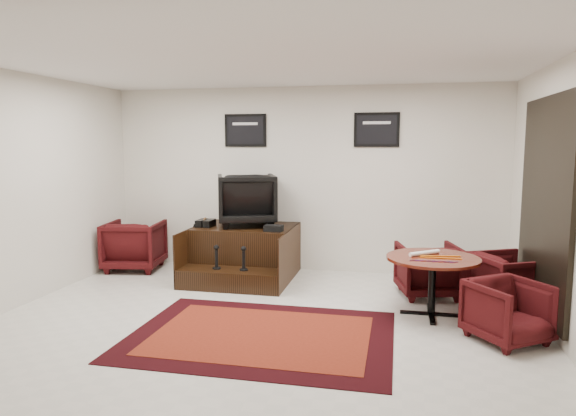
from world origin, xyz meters
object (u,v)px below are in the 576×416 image
object	(u,v)px
meeting_table	(433,264)
armchair_side	(135,243)
table_chair_corner	(509,309)
table_chair_window	(509,279)
shine_chair	(247,197)
shine_podium	(244,254)
table_chair_back	(428,267)

from	to	relation	value
meeting_table	armchair_side	bearing A→B (deg)	164.00
meeting_table	table_chair_corner	bearing A→B (deg)	-43.62
armchair_side	table_chair_window	distance (m)	5.36
shine_chair	table_chair_corner	bearing A→B (deg)	128.82
shine_podium	shine_chair	world-z (taller)	shine_chair
table_chair_back	shine_chair	bearing A→B (deg)	-25.16
shine_podium	table_chair_corner	bearing A→B (deg)	-29.21
shine_podium	meeting_table	size ratio (longest dim) A/B	1.43
shine_podium	table_chair_corner	size ratio (longest dim) A/B	2.21
table_chair_back	table_chair_corner	world-z (taller)	table_chair_back
armchair_side	table_chair_window	xyz separation A→B (m)	(5.29, -0.85, -0.05)
shine_chair	table_chair_back	world-z (taller)	shine_chair
shine_podium	table_chair_corner	world-z (taller)	shine_podium
meeting_table	table_chair_window	xyz separation A→B (m)	(0.90, 0.41, -0.22)
shine_chair	armchair_side	world-z (taller)	shine_chair
shine_chair	table_chair_back	distance (m)	2.76
shine_chair	table_chair_corner	size ratio (longest dim) A/B	1.26
armchair_side	table_chair_window	world-z (taller)	armchair_side
armchair_side	meeting_table	xyz separation A→B (m)	(4.39, -1.26, 0.18)
armchair_side	table_chair_window	size ratio (longest dim) A/B	1.13
armchair_side	meeting_table	distance (m)	4.57
meeting_table	shine_chair	bearing A→B (deg)	152.92
shine_podium	meeting_table	world-z (taller)	shine_podium
shine_podium	shine_chair	xyz separation A→B (m)	(-0.00, 0.15, 0.83)
shine_chair	table_chair_back	bearing A→B (deg)	148.06
table_chair_window	table_chair_corner	distance (m)	1.09
table_chair_back	meeting_table	bearing A→B (deg)	77.05
shine_podium	armchair_side	size ratio (longest dim) A/B	1.78
armchair_side	table_chair_corner	world-z (taller)	armchair_side
table_chair_back	table_chair_corner	bearing A→B (deg)	102.54
meeting_table	table_chair_back	world-z (taller)	table_chair_back
shine_chair	meeting_table	bearing A→B (deg)	132.89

